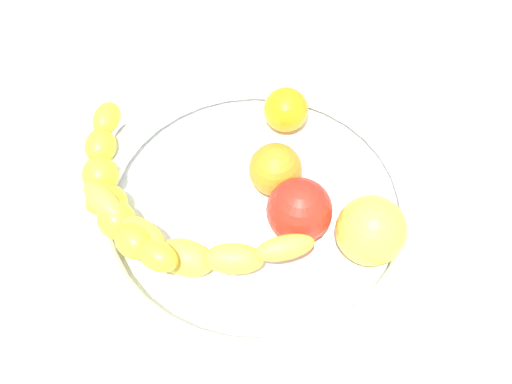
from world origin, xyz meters
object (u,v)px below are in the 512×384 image
(banana_draped_left, at_px, (187,244))
(apple_yellow, at_px, (371,230))
(banana_draped_right, at_px, (114,195))
(fruit_bowl, at_px, (256,205))
(tomato_red, at_px, (299,210))
(orange_mid_left, at_px, (275,169))
(orange_front, at_px, (286,110))

(banana_draped_left, xyz_separation_m, apple_yellow, (-0.17, 0.03, 0.00))
(banana_draped_right, bearing_deg, fruit_bowl, 168.62)
(tomato_red, bearing_deg, fruit_bowl, -42.14)
(banana_draped_left, distance_m, orange_mid_left, 0.12)
(fruit_bowl, xyz_separation_m, orange_mid_left, (-0.03, -0.02, 0.02))
(apple_yellow, bearing_deg, banana_draped_right, -22.87)
(fruit_bowl, height_order, banana_draped_right, banana_draped_right)
(banana_draped_left, bearing_deg, orange_mid_left, -147.15)
(fruit_bowl, xyz_separation_m, apple_yellow, (-0.10, 0.07, 0.03))
(banana_draped_right, height_order, orange_front, banana_draped_right)
(banana_draped_left, height_order, apple_yellow, apple_yellow)
(banana_draped_left, distance_m, apple_yellow, 0.17)
(orange_front, height_order, apple_yellow, apple_yellow)
(apple_yellow, bearing_deg, orange_mid_left, -53.94)
(orange_front, distance_m, apple_yellow, 0.18)
(orange_mid_left, bearing_deg, tomato_red, 99.46)
(fruit_bowl, height_order, orange_mid_left, orange_mid_left)
(banana_draped_left, relative_size, tomato_red, 3.23)
(orange_front, xyz_separation_m, apple_yellow, (-0.04, 0.17, 0.01))
(banana_draped_right, xyz_separation_m, tomato_red, (-0.17, 0.06, 0.00))
(fruit_bowl, relative_size, tomato_red, 5.38)
(fruit_bowl, bearing_deg, orange_front, -119.53)
(orange_front, bearing_deg, tomato_red, 80.36)
(orange_front, xyz_separation_m, tomato_red, (0.02, 0.14, 0.01))
(orange_front, bearing_deg, fruit_bowl, 60.47)
(banana_draped_right, xyz_separation_m, orange_mid_left, (-0.16, 0.00, -0.00))
(fruit_bowl, distance_m, apple_yellow, 0.12)
(fruit_bowl, distance_m, banana_draped_left, 0.09)
(orange_front, distance_m, orange_mid_left, 0.09)
(banana_draped_right, bearing_deg, apple_yellow, 157.13)
(banana_draped_right, bearing_deg, banana_draped_left, 131.28)
(orange_front, distance_m, tomato_red, 0.14)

